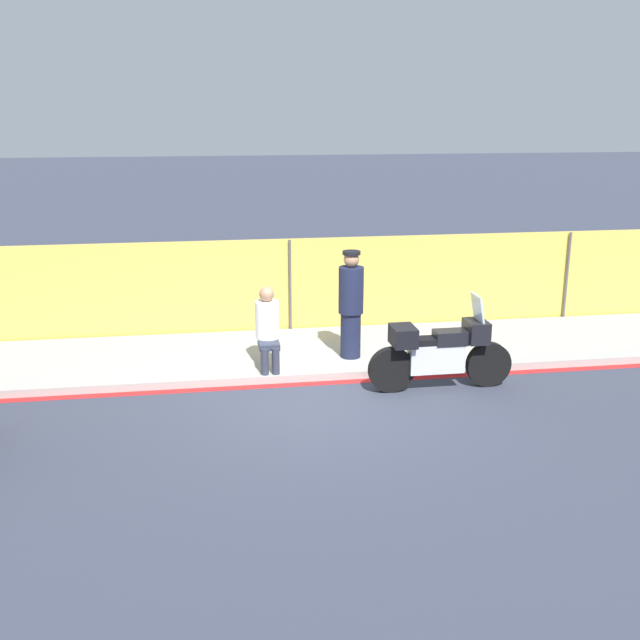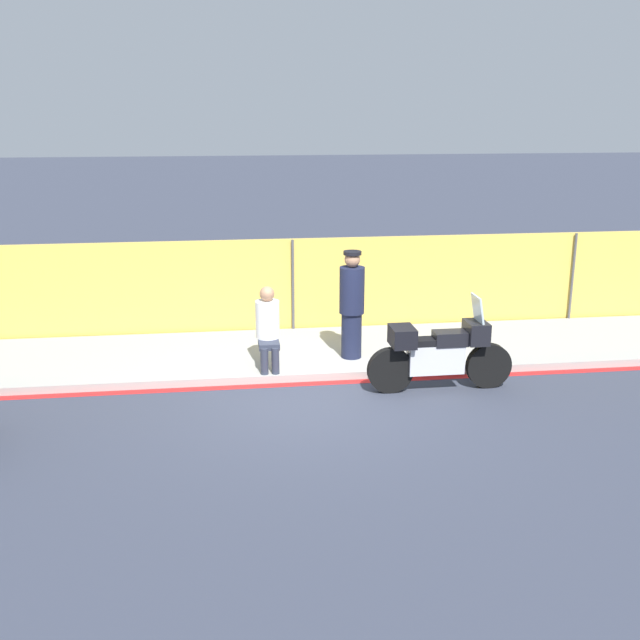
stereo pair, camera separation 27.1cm
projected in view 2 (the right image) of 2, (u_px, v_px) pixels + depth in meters
ground_plane at (315, 400)px, 11.36m from camera, size 120.00×120.00×0.00m
sidewalk at (301, 353)px, 13.36m from camera, size 42.08×2.63×0.13m
curb_paint_stripe at (310, 384)px, 12.04m from camera, size 42.08×0.18×0.01m
storefront_fence at (293, 287)px, 14.46m from camera, size 39.98×0.17×1.88m
motorcycle at (439, 353)px, 11.62m from camera, size 2.31×0.51×1.51m
officer_standing at (352, 304)px, 12.67m from camera, size 0.42×0.42×1.86m
person_seated_on_curb at (268, 323)px, 12.26m from camera, size 0.40×0.70×1.35m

